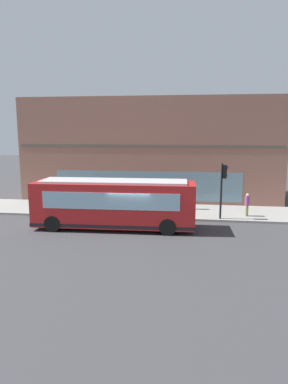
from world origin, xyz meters
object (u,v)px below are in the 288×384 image
at_px(city_bus_nearside, 114,204).
at_px(fire_hydrant, 172,205).
at_px(pedestrian_near_hydrant, 112,196).
at_px(pedestrian_by_light_pole, 163,196).
at_px(newspaper_vending_box, 160,208).
at_px(traffic_light_near_corner, 223,180).
at_px(pedestrian_near_building_entrance, 247,203).
at_px(pedestrian_walking_along_curb, 194,198).

xyz_separation_m(city_bus_nearside, fire_hydrant, (5.01, -3.38, -1.04)).
xyz_separation_m(pedestrian_near_hydrant, pedestrian_by_light_pole, (0.80, -3.89, -0.03)).
distance_m(pedestrian_near_hydrant, newspaper_vending_box, 4.12).
height_order(traffic_light_near_corner, pedestrian_near_building_entrance, traffic_light_near_corner).
bearing_deg(city_bus_nearside, pedestrian_near_hydrant, 14.67).
height_order(city_bus_nearside, traffic_light_near_corner, traffic_light_near_corner).
height_order(traffic_light_near_corner, pedestrian_near_hydrant, traffic_light_near_corner).
bearing_deg(fire_hydrant, pedestrian_near_building_entrance, -103.34).
height_order(fire_hydrant, pedestrian_walking_along_curb, pedestrian_walking_along_curb).
distance_m(fire_hydrant, pedestrian_near_building_entrance, 5.50).
bearing_deg(newspaper_vending_box, pedestrian_by_light_pole, -1.06).
bearing_deg(pedestrian_near_hydrant, city_bus_nearside, -165.33).
bearing_deg(newspaper_vending_box, city_bus_nearside, 142.51).
xyz_separation_m(pedestrian_by_light_pole, newspaper_vending_box, (-2.16, 0.04, -0.50)).
distance_m(pedestrian_walking_along_curb, pedestrian_by_light_pole, 2.36).
distance_m(traffic_light_near_corner, pedestrian_near_hydrant, 8.56).
xyz_separation_m(pedestrian_near_building_entrance, pedestrian_walking_along_curb, (1.65, 3.70, -0.03)).
xyz_separation_m(traffic_light_near_corner, fire_hydrant, (2.25, 3.54, -2.28)).
height_order(pedestrian_near_hydrant, newspaper_vending_box, pedestrian_near_hydrant).
height_order(traffic_light_near_corner, pedestrian_by_light_pole, traffic_light_near_corner).
relative_size(city_bus_nearside, newspaper_vending_box, 11.23).
bearing_deg(traffic_light_near_corner, fire_hydrant, 57.54).
bearing_deg(traffic_light_near_corner, newspaper_vending_box, 81.62).
xyz_separation_m(city_bus_nearside, pedestrian_near_hydrant, (4.75, 1.24, -0.43)).
relative_size(fire_hydrant, pedestrian_walking_along_curb, 0.48).
xyz_separation_m(traffic_light_near_corner, pedestrian_walking_along_curb, (2.64, 1.91, -1.75)).
xyz_separation_m(city_bus_nearside, pedestrian_walking_along_curb, (5.40, -5.00, -0.52)).
height_order(fire_hydrant, newspaper_vending_box, newspaper_vending_box).
distance_m(city_bus_nearside, fire_hydrant, 6.14).
xyz_separation_m(city_bus_nearside, pedestrian_near_building_entrance, (3.75, -8.70, -0.48)).
bearing_deg(pedestrian_near_building_entrance, pedestrian_by_light_pole, 73.43).
relative_size(city_bus_nearside, traffic_light_near_corner, 2.67).
xyz_separation_m(pedestrian_near_hydrant, pedestrian_walking_along_curb, (0.65, -6.25, -0.09)).
distance_m(pedestrian_by_light_pole, newspaper_vending_box, 2.21).
xyz_separation_m(fire_hydrant, pedestrian_near_building_entrance, (-1.26, -5.32, 0.56)).
bearing_deg(fire_hydrant, pedestrian_near_hydrant, 93.23).
height_order(city_bus_nearside, pedestrian_near_building_entrance, city_bus_nearside).
height_order(pedestrian_walking_along_curb, pedestrian_by_light_pole, pedestrian_by_light_pole).
bearing_deg(pedestrian_near_hydrant, traffic_light_near_corner, -103.70).
relative_size(city_bus_nearside, pedestrian_walking_along_curb, 6.49).
bearing_deg(newspaper_vending_box, pedestrian_walking_along_curb, -50.10).
xyz_separation_m(city_bus_nearside, traffic_light_near_corner, (2.76, -6.92, 1.23)).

